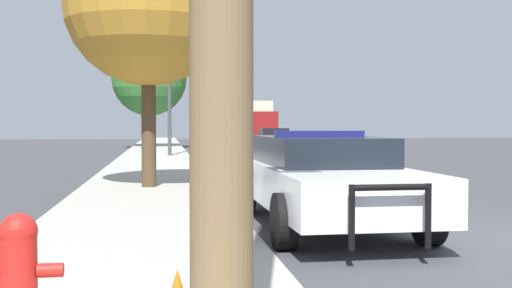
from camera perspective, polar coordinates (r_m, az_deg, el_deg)
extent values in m
cube|color=#A3A099|center=(7.72, -10.62, -9.16)|extent=(3.00, 110.00, 0.13)
cube|color=white|center=(9.55, 6.04, -3.57)|extent=(1.96, 5.20, 0.57)
cube|color=black|center=(9.77, 5.65, -0.55)|extent=(1.66, 2.71, 0.41)
cylinder|color=black|center=(8.39, 15.09, -6.34)|extent=(0.25, 0.70, 0.70)
cylinder|color=black|center=(7.82, 2.51, -6.87)|extent=(0.25, 0.70, 0.70)
cylinder|color=black|center=(11.37, 8.44, -4.15)|extent=(0.25, 0.70, 0.70)
cylinder|color=black|center=(10.96, -0.86, -4.35)|extent=(0.25, 0.70, 0.70)
cylinder|color=black|center=(7.16, 15.05, -6.19)|extent=(0.07, 0.07, 0.70)
cylinder|color=black|center=(6.86, 8.51, -6.50)|extent=(0.07, 0.07, 0.70)
cylinder|color=black|center=(6.96, 11.87, -3.79)|extent=(0.90, 0.08, 0.07)
cube|color=navy|center=(9.76, 5.66, 0.92)|extent=(1.36, 0.22, 0.09)
cube|color=navy|center=(9.84, 11.41, -3.27)|extent=(0.06, 3.73, 0.16)
cylinder|color=red|center=(4.89, -20.33, -11.26)|extent=(0.25, 0.25, 0.61)
sphere|color=red|center=(4.83, -20.38, -7.34)|extent=(0.27, 0.27, 0.27)
cylinder|color=red|center=(4.84, -17.81, -10.64)|extent=(0.18, 0.10, 0.10)
cylinder|color=#424247|center=(28.14, -7.70, 4.79)|extent=(0.16, 0.16, 5.70)
cylinder|color=#424247|center=(28.47, -4.29, 10.23)|extent=(3.36, 0.11, 0.11)
cube|color=black|center=(28.57, -0.88, 9.30)|extent=(0.30, 0.24, 0.90)
sphere|color=red|center=(28.49, -0.84, 9.93)|extent=(0.20, 0.20, 0.20)
sphere|color=orange|center=(28.45, -0.84, 9.33)|extent=(0.20, 0.20, 0.20)
sphere|color=green|center=(28.41, -0.84, 8.73)|extent=(0.20, 0.20, 0.20)
cube|color=#333856|center=(53.70, -0.96, 0.87)|extent=(1.91, 4.17, 0.51)
cube|color=black|center=(53.49, -0.92, 1.38)|extent=(1.59, 2.19, 0.44)
cylinder|color=black|center=(54.83, -2.06, 0.62)|extent=(0.27, 0.69, 0.68)
cylinder|color=black|center=(55.11, -0.30, 0.63)|extent=(0.27, 0.69, 0.68)
cylinder|color=black|center=(52.31, -1.65, 0.56)|extent=(0.27, 0.69, 0.68)
cylinder|color=black|center=(52.61, 0.19, 0.57)|extent=(0.27, 0.69, 0.68)
cube|color=black|center=(37.35, 1.63, 0.45)|extent=(2.00, 4.21, 0.54)
cube|color=black|center=(37.55, 1.59, 1.15)|extent=(1.65, 2.22, 0.36)
cylinder|color=black|center=(36.21, 3.26, -0.02)|extent=(0.27, 0.69, 0.68)
cylinder|color=black|center=(35.99, 0.49, -0.03)|extent=(0.27, 0.69, 0.68)
cylinder|color=black|center=(38.75, 2.69, 0.10)|extent=(0.27, 0.69, 0.68)
cylinder|color=black|center=(38.54, 0.10, 0.09)|extent=(0.27, 0.69, 0.68)
cube|color=maroon|center=(43.99, 0.33, 1.69)|extent=(2.24, 2.12, 1.85)
cube|color=beige|center=(47.74, -0.35, 2.18)|extent=(2.24, 5.45, 2.64)
cylinder|color=black|center=(44.39, 1.69, 0.49)|extent=(0.28, 0.94, 0.94)
cylinder|color=black|center=(44.07, -1.12, 0.48)|extent=(0.28, 0.94, 0.94)
cylinder|color=black|center=(48.92, 0.76, 0.62)|extent=(0.28, 0.94, 0.94)
cylinder|color=black|center=(48.62, -1.79, 0.61)|extent=(0.28, 0.94, 0.94)
cylinder|color=brown|center=(39.08, -9.45, 1.88)|extent=(0.39, 0.39, 2.85)
sphere|color=#387A33|center=(39.18, -9.47, 5.76)|extent=(4.47, 4.47, 4.47)
cylinder|color=#4C3823|center=(14.34, -9.52, 2.32)|extent=(0.32, 0.32, 3.05)
sphere|color=#B77F28|center=(14.59, -9.57, 12.36)|extent=(3.71, 3.71, 3.71)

